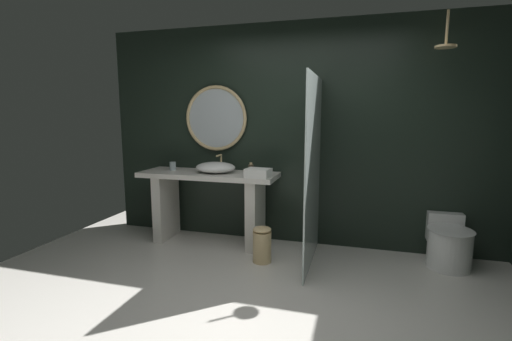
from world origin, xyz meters
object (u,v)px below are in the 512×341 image
at_px(tumbler_cup, 173,166).
at_px(folded_hand_towel, 258,173).
at_px(vessel_sink, 216,167).
at_px(round_wall_mirror, 216,118).
at_px(rain_shower_head, 446,43).
at_px(soap_dispenser, 251,169).
at_px(waste_bin, 262,244).
at_px(toilet, 448,244).

bearing_deg(tumbler_cup, folded_hand_towel, -10.58).
relative_size(vessel_sink, round_wall_mirror, 0.60).
distance_m(rain_shower_head, folded_hand_towel, 2.21).
height_order(round_wall_mirror, folded_hand_towel, round_wall_mirror).
relative_size(soap_dispenser, folded_hand_towel, 0.53).
relative_size(rain_shower_head, waste_bin, 0.87).
distance_m(waste_bin, folded_hand_towel, 0.76).
height_order(soap_dispenser, waste_bin, soap_dispenser).
bearing_deg(round_wall_mirror, rain_shower_head, -7.88).
bearing_deg(waste_bin, rain_shower_head, 11.17).
distance_m(round_wall_mirror, rain_shower_head, 2.57).
bearing_deg(vessel_sink, tumbler_cup, 175.94).
height_order(rain_shower_head, waste_bin, rain_shower_head).
bearing_deg(soap_dispenser, round_wall_mirror, 152.91).
bearing_deg(waste_bin, vessel_sink, 149.03).
distance_m(rain_shower_head, toilet, 1.98).
bearing_deg(toilet, vessel_sink, -179.55).
height_order(vessel_sink, round_wall_mirror, round_wall_mirror).
relative_size(vessel_sink, soap_dispenser, 3.39).
bearing_deg(rain_shower_head, soap_dispenser, 178.03).
relative_size(toilet, folded_hand_towel, 2.25).
relative_size(rain_shower_head, folded_hand_towel, 1.27).
distance_m(tumbler_cup, soap_dispenser, 1.03).
bearing_deg(toilet, waste_bin, -167.02).
height_order(tumbler_cup, folded_hand_towel, tumbler_cup).
height_order(tumbler_cup, waste_bin, tumbler_cup).
xyz_separation_m(round_wall_mirror, toilet, (2.64, -0.24, -1.26)).
relative_size(tumbler_cup, waste_bin, 0.27).
bearing_deg(toilet, tumbler_cup, 179.60).
bearing_deg(folded_hand_towel, rain_shower_head, 3.10).
relative_size(soap_dispenser, rain_shower_head, 0.42).
height_order(vessel_sink, soap_dispenser, vessel_sink).
bearing_deg(rain_shower_head, waste_bin, -168.83).
relative_size(soap_dispenser, waste_bin, 0.37).
bearing_deg(folded_hand_towel, tumbler_cup, 169.42).
relative_size(waste_bin, folded_hand_towel, 1.45).
xyz_separation_m(soap_dispenser, toilet, (2.11, 0.03, -0.69)).
relative_size(round_wall_mirror, toilet, 1.34).
xyz_separation_m(vessel_sink, soap_dispenser, (0.44, -0.01, -0.00)).
height_order(round_wall_mirror, toilet, round_wall_mirror).
height_order(soap_dispenser, round_wall_mirror, round_wall_mirror).
relative_size(tumbler_cup, soap_dispenser, 0.73).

